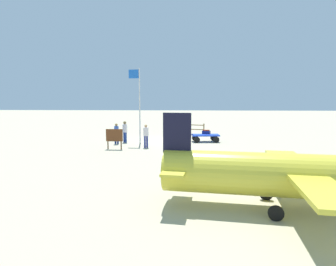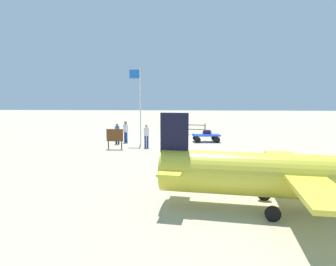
{
  "view_description": "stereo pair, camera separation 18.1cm",
  "coord_description": "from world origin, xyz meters",
  "views": [
    {
      "loc": [
        -1.17,
        22.52,
        3.42
      ],
      "look_at": [
        -0.3,
        6.0,
        1.38
      ],
      "focal_mm": 29.6,
      "sensor_mm": 36.0,
      "label": 1
    },
    {
      "loc": [
        -1.35,
        22.51,
        3.42
      ],
      "look_at": [
        -0.3,
        6.0,
        1.38
      ],
      "focal_mm": 29.6,
      "sensor_mm": 36.0,
      "label": 2
    }
  ],
  "objects": [
    {
      "name": "luggage_cart",
      "position": [
        -2.98,
        0.47,
        0.44
      ],
      "size": [
        2.25,
        1.37,
        0.59
      ],
      "color": "blue",
      "rests_on": "ground"
    },
    {
      "name": "suitcase_navy",
      "position": [
        -3.11,
        0.09,
        0.72
      ],
      "size": [
        0.72,
        0.56,
        0.25
      ],
      "color": "navy",
      "rests_on": "luggage_cart"
    },
    {
      "name": "worker_lead",
      "position": [
        1.39,
        3.36,
        0.98
      ],
      "size": [
        0.52,
        0.52,
        1.65
      ],
      "color": "navy",
      "rests_on": "ground"
    },
    {
      "name": "ground_plane",
      "position": [
        0.0,
        0.0,
        0.0
      ],
      "size": [
        120.0,
        120.0,
        0.0
      ],
      "primitive_type": "plane",
      "color": "#B3AB8C"
    },
    {
      "name": "signboard",
      "position": [
        3.46,
        4.1,
        0.89
      ],
      "size": [
        1.15,
        0.11,
        1.38
      ],
      "color": "#4C3319",
      "rests_on": "ground"
    },
    {
      "name": "wooden_fence",
      "position": [
        -1.37,
        -4.44,
        0.62
      ],
      "size": [
        3.82,
        1.0,
        1.07
      ],
      "color": "olive",
      "rests_on": "ground"
    },
    {
      "name": "suitcase_dark",
      "position": [
        -3.1,
        0.03,
        0.75
      ],
      "size": [
        0.58,
        0.46,
        0.32
      ],
      "color": "maroon",
      "rests_on": "luggage_cart"
    },
    {
      "name": "airplane_near",
      "position": [
        -5.03,
        14.25,
        1.12
      ],
      "size": [
        9.21,
        6.36,
        2.98
      ],
      "color": "gold",
      "rests_on": "ground"
    },
    {
      "name": "worker_supervisor",
      "position": [
        3.84,
        1.89,
        0.91
      ],
      "size": [
        0.4,
        0.4,
        1.57
      ],
      "color": "navy",
      "rests_on": "ground"
    },
    {
      "name": "flagpole",
      "position": [
        2.16,
        1.63,
        3.34
      ],
      "size": [
        0.85,
        0.1,
        5.69
      ],
      "color": "silver",
      "rests_on": "ground"
    },
    {
      "name": "worker_trailing",
      "position": [
        3.34,
        1.16,
        1.01
      ],
      "size": [
        0.53,
        0.53,
        1.69
      ],
      "color": "navy",
      "rests_on": "ground"
    }
  ]
}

